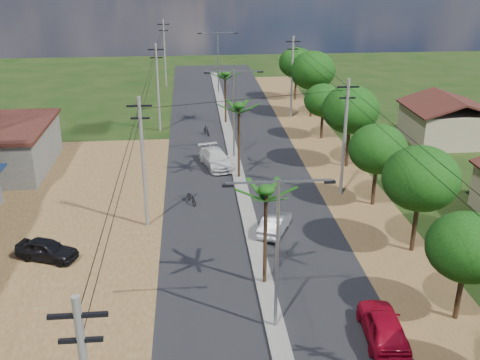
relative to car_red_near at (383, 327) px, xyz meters
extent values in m
plane|color=black|center=(-5.00, 1.35, -0.78)|extent=(160.00, 160.00, 0.00)
cube|color=black|center=(-5.00, 16.35, -0.76)|extent=(12.00, 110.00, 0.04)
cube|color=#605E56|center=(-5.00, 19.35, -0.69)|extent=(1.00, 90.00, 0.18)
cube|color=brown|center=(-20.00, 9.35, -0.76)|extent=(18.00, 46.00, 0.04)
cube|color=brown|center=(3.50, 16.35, -0.76)|extent=(5.00, 90.00, 0.03)
cube|color=tan|center=(16.00, 29.35, 0.87)|extent=(7.00, 7.00, 3.30)
cylinder|color=black|center=(4.30, 1.35, 1.15)|extent=(0.28, 0.28, 3.85)
ellipsoid|color=black|center=(4.30, 1.35, 3.35)|extent=(4.00, 4.00, 3.40)
cylinder|color=black|center=(4.70, 8.35, 1.50)|extent=(0.28, 0.28, 4.55)
ellipsoid|color=black|center=(4.70, 8.35, 4.10)|extent=(4.60, 4.60, 3.91)
cylinder|color=black|center=(4.40, 15.35, 1.25)|extent=(0.28, 0.28, 4.06)
ellipsoid|color=black|center=(4.40, 15.35, 3.57)|extent=(4.20, 4.20, 3.57)
cylinder|color=black|center=(4.60, 23.35, 1.60)|extent=(0.28, 0.28, 4.76)
ellipsoid|color=black|center=(4.60, 23.35, 4.32)|extent=(4.80, 4.80, 4.08)
cylinder|color=black|center=(4.20, 31.35, 1.04)|extent=(0.28, 0.28, 3.64)
ellipsoid|color=black|center=(4.20, 31.35, 3.12)|extent=(3.80, 3.80, 3.23)
cylinder|color=black|center=(4.80, 39.35, 1.67)|extent=(0.28, 0.28, 4.90)
ellipsoid|color=black|center=(4.80, 39.35, 4.47)|extent=(5.00, 5.00, 4.25)
cylinder|color=black|center=(4.50, 47.35, 1.39)|extent=(0.28, 0.28, 4.34)
ellipsoid|color=black|center=(4.50, 47.35, 3.87)|extent=(4.40, 4.40, 3.74)
cylinder|color=black|center=(-5.00, 5.35, 2.12)|extent=(0.22, 0.22, 5.80)
cylinder|color=black|center=(-5.00, 21.35, 2.32)|extent=(0.22, 0.22, 6.20)
cylinder|color=black|center=(-5.00, 37.35, 1.97)|extent=(0.22, 0.22, 5.50)
cylinder|color=gray|center=(-5.00, 1.35, 3.22)|extent=(0.16, 0.16, 8.00)
cube|color=gray|center=(-3.80, 1.35, 7.12)|extent=(2.40, 0.08, 0.08)
cube|color=gray|center=(-6.20, 1.35, 7.12)|extent=(2.40, 0.08, 0.08)
cube|color=black|center=(-2.70, 1.35, 7.02)|extent=(0.50, 0.18, 0.12)
cube|color=black|center=(-7.30, 1.35, 7.02)|extent=(0.50, 0.18, 0.12)
cylinder|color=gray|center=(-5.00, 26.35, 3.22)|extent=(0.16, 0.16, 8.00)
cube|color=gray|center=(-3.80, 26.35, 7.12)|extent=(2.40, 0.08, 0.08)
cube|color=gray|center=(-6.20, 26.35, 7.12)|extent=(2.40, 0.08, 0.08)
cube|color=black|center=(-2.70, 26.35, 7.02)|extent=(0.50, 0.18, 0.12)
cube|color=black|center=(-7.30, 26.35, 7.02)|extent=(0.50, 0.18, 0.12)
cylinder|color=gray|center=(-5.00, 51.35, 3.22)|extent=(0.16, 0.16, 8.00)
cube|color=gray|center=(-3.80, 51.35, 7.12)|extent=(2.40, 0.08, 0.08)
cube|color=gray|center=(-6.20, 51.35, 7.12)|extent=(2.40, 0.08, 0.08)
cube|color=black|center=(-2.70, 51.35, 7.02)|extent=(0.50, 0.18, 0.12)
cube|color=black|center=(-7.30, 51.35, 7.02)|extent=(0.50, 0.18, 0.12)
cube|color=black|center=(-12.00, -8.65, 7.62)|extent=(1.60, 0.12, 0.12)
cube|color=black|center=(-12.00, -8.65, 6.82)|extent=(1.20, 0.12, 0.12)
cylinder|color=#605E56|center=(-12.00, 13.35, 3.72)|extent=(0.24, 0.24, 9.00)
cube|color=black|center=(-12.00, 13.35, 7.62)|extent=(1.60, 0.12, 0.12)
cube|color=black|center=(-12.00, 13.35, 6.82)|extent=(1.20, 0.12, 0.12)
cylinder|color=#605E56|center=(-12.00, 35.35, 3.72)|extent=(0.24, 0.24, 9.00)
cube|color=black|center=(-12.00, 35.35, 7.62)|extent=(1.60, 0.12, 0.12)
cube|color=black|center=(-12.00, 35.35, 6.82)|extent=(1.20, 0.12, 0.12)
cylinder|color=#605E56|center=(-12.00, 56.35, 3.72)|extent=(0.24, 0.24, 9.00)
cube|color=black|center=(-12.00, 56.35, 7.62)|extent=(1.60, 0.12, 0.12)
cube|color=black|center=(-12.00, 56.35, 6.82)|extent=(1.20, 0.12, 0.12)
cylinder|color=#605E56|center=(2.50, 17.35, 3.72)|extent=(0.24, 0.24, 9.00)
cube|color=black|center=(2.50, 17.35, 7.62)|extent=(1.60, 0.12, 0.12)
cube|color=black|center=(2.50, 17.35, 6.82)|extent=(1.20, 0.12, 0.12)
cylinder|color=#605E56|center=(2.50, 39.35, 3.72)|extent=(0.24, 0.24, 9.00)
cube|color=black|center=(2.50, 39.35, 7.62)|extent=(1.60, 0.12, 0.12)
cube|color=black|center=(2.50, 39.35, 6.82)|extent=(1.20, 0.12, 0.12)
imported|color=maroon|center=(0.00, 0.00, 0.00)|extent=(2.21, 4.70, 1.55)
imported|color=#94969B|center=(-3.50, 11.53, -0.14)|extent=(2.84, 4.07, 1.27)
imported|color=beige|center=(-6.75, 24.26, -0.05)|extent=(3.26, 5.38, 1.46)
imported|color=black|center=(-17.75, 9.31, -0.13)|extent=(4.10, 2.81, 1.30)
imported|color=black|center=(-8.94, 16.69, -0.31)|extent=(1.16, 1.88, 0.93)
imported|color=black|center=(-7.25, 33.38, -0.28)|extent=(0.94, 1.71, 0.99)
camera|label=1|loc=(-8.84, -21.42, 16.57)|focal=42.00mm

